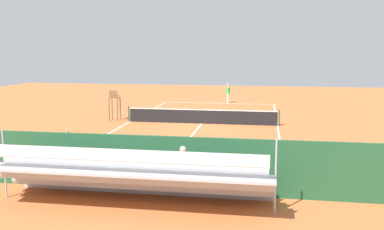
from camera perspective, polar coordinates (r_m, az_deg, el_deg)
ground_plane at (r=29.21m, az=1.30°, el=-1.14°), size 60.00×60.00×0.00m
court_line_markings at (r=29.24m, az=1.31°, el=-1.12°), size 10.10×22.20×0.01m
tennis_net at (r=29.13m, az=1.30°, el=-0.17°), size 10.30×0.10×1.07m
backdrop_wall at (r=15.58m, az=-6.12°, el=-6.30°), size 18.00×0.16×2.00m
bleacher_stand at (r=14.41m, az=-7.49°, el=-8.04°), size 9.06×2.40×2.35m
umpire_chair at (r=30.72m, az=-10.16°, el=1.69°), size 0.67×0.67×2.14m
courtside_bench at (r=16.01m, az=1.19°, el=-7.48°), size 1.80×0.40×0.93m
equipment_bag at (r=16.32m, az=-4.86°, el=-8.58°), size 0.90×0.36×0.36m
tennis_player at (r=40.21m, az=4.77°, el=3.03°), size 0.40×0.55×1.93m
tennis_racket at (r=40.59m, az=3.23°, el=1.68°), size 0.44×0.56×0.03m
tennis_ball_near at (r=38.25m, az=0.72°, el=1.28°), size 0.07×0.07×0.07m
tennis_ball_far at (r=39.66m, az=5.56°, el=1.51°), size 0.07×0.07×0.07m
line_judge at (r=17.40m, az=-16.40°, el=-4.95°), size 0.37×0.54×1.93m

